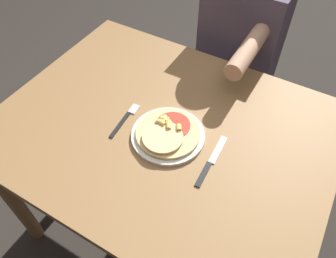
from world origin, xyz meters
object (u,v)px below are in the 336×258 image
dining_table (164,145)px  person_diner (240,46)px  plate (168,135)px  knife (211,161)px  fork (126,118)px  pizza (167,132)px

dining_table → person_diner: size_ratio=0.97×
plate → knife: size_ratio=1.14×
fork → knife: bearing=-2.9°
dining_table → pizza: pizza is taller
dining_table → person_diner: (0.04, 0.65, 0.05)m
fork → pizza: bearing=-0.0°
knife → person_diner: bearing=104.0°
plate → fork: plate is taller
dining_table → knife: (0.21, -0.05, 0.11)m
plate → person_diner: size_ratio=0.21×
plate → fork: bearing=-178.8°
pizza → person_diner: size_ratio=0.18×
fork → knife: same height
dining_table → plate: (0.04, -0.03, 0.12)m
person_diner → knife: bearing=-76.0°
plate → fork: (-0.17, -0.00, -0.00)m
dining_table → person_diner: 0.65m
plate → knife: 0.17m
dining_table → pizza: 0.14m
plate → pizza: (-0.00, -0.00, 0.02)m
fork → dining_table: bearing=15.5°
fork → knife: (0.34, -0.02, 0.00)m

